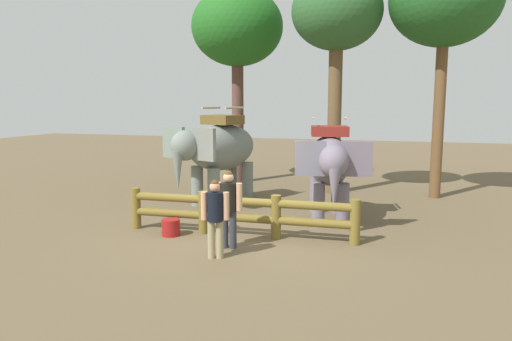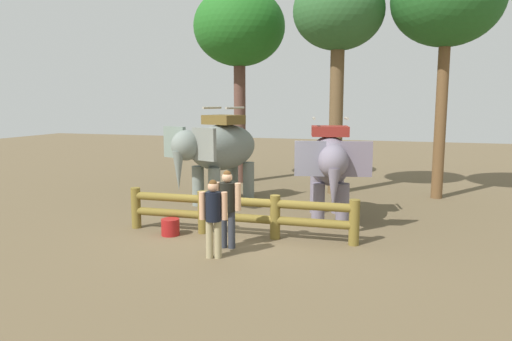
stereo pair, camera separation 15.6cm
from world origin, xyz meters
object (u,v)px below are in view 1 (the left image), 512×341
object	(u,v)px
tourist_man_in_blue	(215,213)
feed_bucket	(171,227)
tree_far_left	(337,16)
tree_far_right	(445,2)
elephant_near_left	(218,150)
tree_back_center	(237,29)
log_fence	(239,211)
elephant_center	(330,163)
tourist_woman_in_black	(229,204)

from	to	relation	value
tourist_man_in_blue	feed_bucket	xyz separation A→B (m)	(-1.66, 1.27, -0.76)
tree_far_left	tree_far_right	distance (m)	3.44
elephant_near_left	tree_back_center	xyz separation A→B (m)	(-0.71, 4.05, 4.26)
log_fence	tree_far_right	size ratio (longest dim) A/B	0.72
tree_far_left	tree_back_center	size ratio (longest dim) A/B	1.00
log_fence	tree_back_center	xyz separation A→B (m)	(-2.51, 7.35, 5.38)
tourist_man_in_blue	tree_back_center	bearing A→B (deg)	105.88
log_fence	feed_bucket	bearing A→B (deg)	-164.53
tourist_man_in_blue	tree_far_left	world-z (taller)	tree_far_left
tree_far_left	feed_bucket	xyz separation A→B (m)	(-3.05, -6.60, -5.89)
log_fence	tree_far_left	bearing A→B (deg)	76.69
log_fence	elephant_center	bearing A→B (deg)	48.14
log_fence	tourist_woman_in_black	distance (m)	1.06
tourist_man_in_blue	feed_bucket	size ratio (longest dim) A/B	3.73
elephant_near_left	tree_back_center	size ratio (longest dim) A/B	0.48
log_fence	tree_back_center	world-z (taller)	tree_back_center
elephant_near_left	elephant_center	size ratio (longest dim) A/B	1.09
tourist_man_in_blue	log_fence	bearing A→B (deg)	92.21
tourist_woman_in_black	tree_far_left	distance (m)	8.86
elephant_near_left	feed_bucket	world-z (taller)	elephant_near_left
tree_far_left	tree_back_center	distance (m)	4.14
tourist_woman_in_black	feed_bucket	size ratio (longest dim) A/B	3.92
log_fence	elephant_near_left	world-z (taller)	elephant_near_left
elephant_center	tree_far_left	xyz separation A→B (m)	(-0.42, 4.07, 4.51)
log_fence	tree_far_left	size ratio (longest dim) A/B	0.76
tree_far_right	feed_bucket	xyz separation A→B (m)	(-6.47, -6.74, -6.20)
log_fence	tourist_woman_in_black	size ratio (longest dim) A/B	3.30
elephant_near_left	elephant_center	world-z (taller)	elephant_near_left
tree_back_center	feed_bucket	world-z (taller)	tree_back_center
elephant_center	tree_back_center	xyz separation A→B (m)	(-4.38, 5.26, 4.40)
elephant_near_left	feed_bucket	size ratio (longest dim) A/B	8.24
elephant_center	tree_far_left	world-z (taller)	tree_far_left
tree_far_right	feed_bucket	distance (m)	11.21
elephant_near_left	tourist_man_in_blue	bearing A→B (deg)	-69.58
tree_far_right	feed_bucket	bearing A→B (deg)	-133.85
tourist_man_in_blue	tree_back_center	size ratio (longest dim) A/B	0.22
elephant_near_left	feed_bucket	xyz separation A→B (m)	(0.20, -3.74, -1.52)
log_fence	tree_back_center	distance (m)	9.45
elephant_near_left	elephant_center	bearing A→B (deg)	-18.20
tourist_woman_in_black	tree_back_center	xyz separation A→B (m)	(-2.61, 8.32, 4.98)
log_fence	tree_far_left	distance (m)	8.37
elephant_near_left	tourist_woman_in_black	world-z (taller)	elephant_near_left
tourist_man_in_blue	tree_back_center	xyz separation A→B (m)	(-2.58, 9.06, 5.03)
tree_far_right	feed_bucket	world-z (taller)	tree_far_right
elephant_center	tree_far_right	world-z (taller)	tree_far_right
tree_back_center	log_fence	bearing A→B (deg)	-71.14
tree_far_right	tourist_woman_in_black	bearing A→B (deg)	-123.33
tree_far_left	tourist_man_in_blue	bearing A→B (deg)	-100.03
tourist_woman_in_black	tree_far_left	bearing A→B (deg)	79.20
tree_far_left	tree_back_center	bearing A→B (deg)	163.26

